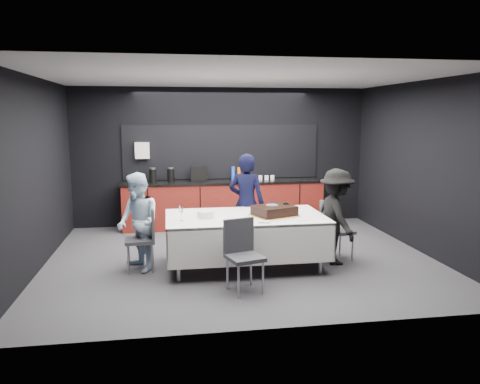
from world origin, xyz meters
The scene contains 18 objects.
ground centered at (0.00, 0.00, 0.00)m, with size 6.00×6.00×0.00m, color #3F3E43.
room_shell centered at (0.00, 0.00, 1.86)m, with size 6.04×5.04×2.82m.
kitchenette centered at (-0.02, 2.22, 0.54)m, with size 4.10×0.64×2.05m.
party_table centered at (0.00, -0.40, 0.64)m, with size 2.32×1.32×0.78m.
cake_assembly centered at (0.42, -0.48, 0.85)m, with size 0.74×0.67×0.18m.
plate_stack centered at (-0.59, -0.46, 0.83)m, with size 0.24×0.24×0.10m, color white.
loose_plate_near centered at (-0.30, -0.74, 0.78)m, with size 0.19×0.19×0.01m, color white.
loose_plate_right_a centered at (0.74, -0.34, 0.78)m, with size 0.19×0.19×0.01m, color white.
loose_plate_right_b centered at (0.74, -0.79, 0.78)m, with size 0.18×0.18×0.01m, color white.
loose_plate_far centered at (0.17, -0.11, 0.78)m, with size 0.19×0.19×0.01m, color white.
fork_pile centered at (0.18, -0.91, 0.79)m, with size 0.16×0.10×0.03m, color white.
champagne_flute centered at (-0.94, -0.62, 0.94)m, with size 0.06×0.06×0.22m.
chair_left centered at (-1.46, -0.32, 0.53)m, with size 0.44×0.44×0.92m.
chair_right centered at (1.41, -0.29, 0.53)m, with size 0.50×0.50×0.92m.
chair_near centered at (-0.20, -1.33, 0.53)m, with size 0.52×0.52×0.92m.
person_center centered at (0.15, 0.37, 0.82)m, with size 0.60×0.39×1.63m, color black.
person_left centered at (-1.56, -0.33, 0.72)m, with size 0.70×0.54×1.43m, color silver.
person_right centered at (1.39, -0.46, 0.73)m, with size 0.94×0.54×1.45m, color black.
Camera 1 is at (-1.13, -7.05, 2.23)m, focal length 35.00 mm.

